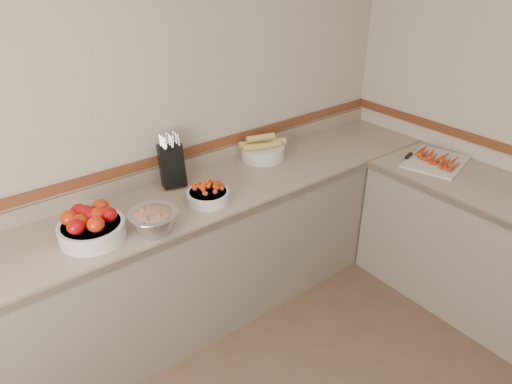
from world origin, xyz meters
TOP-DOWN VIEW (x-y plane):
  - back_wall at (0.00, 2.00)m, footprint 4.00×0.00m
  - counter_back at (0.00, 1.68)m, footprint 4.00×0.65m
  - knife_block at (0.11, 1.90)m, footprint 0.19×0.21m
  - tomato_bowl at (-0.52, 1.62)m, footprint 0.34×0.34m
  - cherry_tomato_bowl at (0.17, 1.58)m, footprint 0.26×0.26m
  - corn_bowl at (0.81, 1.87)m, footprint 0.34×0.31m
  - rhubarb_bowl at (-0.24, 1.47)m, footprint 0.27×0.27m
  - cutting_board at (1.73, 1.06)m, footprint 0.53×0.46m

SIDE VIEW (x-z plane):
  - counter_back at x=0.00m, z-range -0.09..0.99m
  - cutting_board at x=1.73m, z-range 0.89..0.95m
  - cherry_tomato_bowl at x=0.17m, z-range 0.88..1.02m
  - corn_bowl at x=0.81m, z-range 0.87..1.06m
  - tomato_bowl at x=-0.52m, z-range 0.89..1.06m
  - rhubarb_bowl at x=-0.24m, z-range 0.90..1.05m
  - knife_block at x=0.11m, z-range 0.87..1.22m
  - back_wall at x=0.00m, z-range -0.70..3.30m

